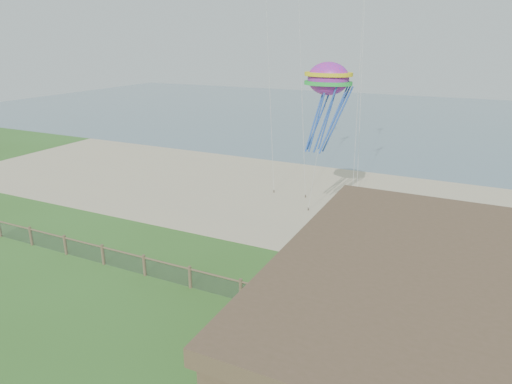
% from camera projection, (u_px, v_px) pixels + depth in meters
% --- Properties ---
extents(ground, '(160.00, 160.00, 0.00)m').
position_uv_depth(ground, '(169.00, 377.00, 17.68)').
color(ground, '#335D1F').
rests_on(ground, ground).
extents(sand_beach, '(72.00, 20.00, 0.02)m').
position_uv_depth(sand_beach, '(334.00, 203.00, 36.42)').
color(sand_beach, '#C2B38C').
rests_on(sand_beach, ground).
extents(ocean, '(160.00, 68.00, 0.02)m').
position_uv_depth(ocean, '(413.00, 119.00, 73.92)').
color(ocean, slate).
rests_on(ocean, ground).
extents(chainlink_fence, '(36.20, 0.20, 1.25)m').
position_uv_depth(chainlink_fence, '(241.00, 292.00, 22.62)').
color(chainlink_fence, brown).
rests_on(chainlink_fence, ground).
extents(picnic_table, '(2.14, 1.89, 0.75)m').
position_uv_depth(picnic_table, '(270.00, 363.00, 17.92)').
color(picnic_table, brown).
rests_on(picnic_table, ground).
extents(octopus_kite, '(3.24, 2.42, 6.30)m').
position_uv_depth(octopus_kite, '(327.00, 105.00, 28.72)').
color(octopus_kite, '#FF285E').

